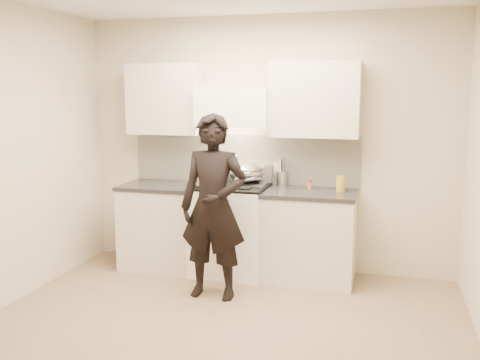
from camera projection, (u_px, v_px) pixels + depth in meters
name	position (u px, v px, depth m)	size (l,w,h in m)	color
ground_plane	(217.00, 332.00, 4.28)	(4.00, 4.00, 0.00)	#876E55
room_shell	(223.00, 129.00, 4.39)	(4.04, 3.54, 2.70)	#C5B495
stove	(231.00, 229.00, 5.64)	(0.76, 0.65, 0.96)	white
counter_right	(309.00, 236.00, 5.42)	(0.92, 0.67, 0.92)	beige
counter_left	(163.00, 225.00, 5.84)	(0.82, 0.67, 0.92)	beige
wok	(246.00, 172.00, 5.63)	(0.40, 0.49, 0.32)	#BDBDBD
stock_pot	(208.00, 177.00, 5.46)	(0.36, 0.27, 0.17)	#BDBDBD
utensil_crock	(282.00, 177.00, 5.65)	(0.11, 0.11, 0.29)	#B1B1B1
spice_jar	(310.00, 184.00, 5.51)	(0.04, 0.04, 0.09)	orange
oil_glass	(341.00, 184.00, 5.33)	(0.09, 0.09, 0.16)	#BB8A25
person	(214.00, 207.00, 4.91)	(0.63, 0.41, 1.72)	black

